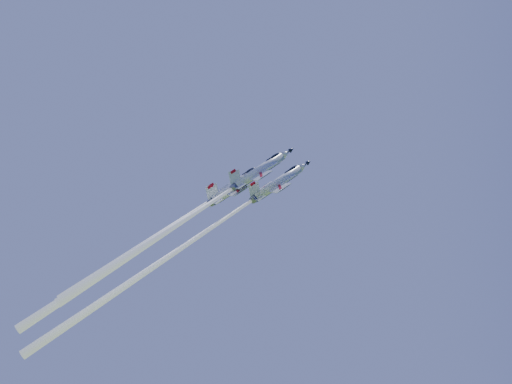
% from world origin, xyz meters
% --- Properties ---
extents(jet_lead, '(42.84, 33.21, 47.67)m').
position_xyz_m(jet_lead, '(-13.53, -4.60, 74.56)').
color(jet_lead, silver).
extents(jet_left, '(33.76, 25.23, 36.47)m').
position_xyz_m(jet_left, '(-18.20, 0.50, 80.27)').
color(jet_left, silver).
extents(jet_right, '(34.18, 25.65, 37.10)m').
position_xyz_m(jet_right, '(-10.24, -12.09, 78.67)').
color(jet_right, silver).
extents(jet_slot, '(36.25, 27.36, 39.61)m').
position_xyz_m(jet_slot, '(-16.62, -11.01, 75.32)').
color(jet_slot, silver).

